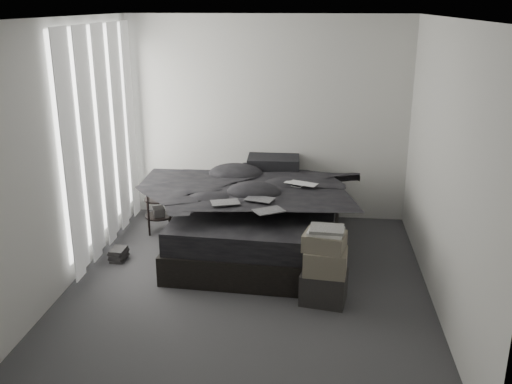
# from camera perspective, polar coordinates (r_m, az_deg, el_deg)

# --- Properties ---
(floor) EXTENTS (3.60, 4.20, 0.01)m
(floor) POSITION_cam_1_polar(r_m,az_deg,el_deg) (5.81, -0.87, -9.54)
(floor) COLOR #363538
(floor) RESTS_ON ground
(ceiling) EXTENTS (3.60, 4.20, 0.01)m
(ceiling) POSITION_cam_1_polar(r_m,az_deg,el_deg) (5.13, -1.02, 17.03)
(ceiling) COLOR white
(ceiling) RESTS_ON ground
(wall_back) EXTENTS (3.60, 0.01, 2.60)m
(wall_back) POSITION_cam_1_polar(r_m,az_deg,el_deg) (7.36, 1.11, 7.26)
(wall_back) COLOR beige
(wall_back) RESTS_ON ground
(wall_front) EXTENTS (3.60, 0.01, 2.60)m
(wall_front) POSITION_cam_1_polar(r_m,az_deg,el_deg) (3.38, -5.40, -6.64)
(wall_front) COLOR beige
(wall_front) RESTS_ON ground
(wall_left) EXTENTS (0.01, 4.20, 2.60)m
(wall_left) POSITION_cam_1_polar(r_m,az_deg,el_deg) (5.82, -18.82, 3.27)
(wall_left) COLOR beige
(wall_left) RESTS_ON ground
(wall_right) EXTENTS (0.01, 4.20, 2.60)m
(wall_right) POSITION_cam_1_polar(r_m,az_deg,el_deg) (5.41, 18.35, 2.20)
(wall_right) COLOR beige
(wall_right) RESTS_ON ground
(window_left) EXTENTS (0.02, 2.00, 2.30)m
(window_left) POSITION_cam_1_polar(r_m,az_deg,el_deg) (6.61, -15.51, 5.75)
(window_left) COLOR white
(window_left) RESTS_ON wall_left
(curtain_left) EXTENTS (0.06, 2.12, 2.48)m
(curtain_left) POSITION_cam_1_polar(r_m,az_deg,el_deg) (6.60, -15.06, 5.16)
(curtain_left) COLOR white
(curtain_left) RESTS_ON wall_left
(bed) EXTENTS (1.88, 2.41, 0.31)m
(bed) POSITION_cam_1_polar(r_m,az_deg,el_deg) (6.66, 0.50, -4.26)
(bed) COLOR black
(bed) RESTS_ON floor
(mattress) EXTENTS (1.81, 2.34, 0.25)m
(mattress) POSITION_cam_1_polar(r_m,az_deg,el_deg) (6.55, 0.50, -1.99)
(mattress) COLOR black
(mattress) RESTS_ON bed
(duvet) EXTENTS (1.82, 2.07, 0.27)m
(duvet) POSITION_cam_1_polar(r_m,az_deg,el_deg) (6.42, 0.43, -0.00)
(duvet) COLOR black
(duvet) RESTS_ON mattress
(pillow_lower) EXTENTS (0.72, 0.51, 0.16)m
(pillow_lower) POSITION_cam_1_polar(r_m,az_deg,el_deg) (7.34, 1.17, 1.93)
(pillow_lower) COLOR black
(pillow_lower) RESTS_ON mattress
(pillow_upper) EXTENTS (0.67, 0.48, 0.15)m
(pillow_upper) POSITION_cam_1_polar(r_m,az_deg,el_deg) (7.27, 1.77, 2.99)
(pillow_upper) COLOR black
(pillow_upper) RESTS_ON pillow_lower
(laptop) EXTENTS (0.43, 0.36, 0.03)m
(laptop) POSITION_cam_1_polar(r_m,az_deg,el_deg) (6.43, 4.35, 1.37)
(laptop) COLOR silver
(laptop) RESTS_ON duvet
(comic_a) EXTENTS (0.34, 0.27, 0.01)m
(comic_a) POSITION_cam_1_polar(r_m,az_deg,el_deg) (5.90, -3.12, -0.28)
(comic_a) COLOR black
(comic_a) RESTS_ON duvet
(comic_b) EXTENTS (0.33, 0.26, 0.01)m
(comic_b) POSITION_cam_1_polar(r_m,az_deg,el_deg) (5.99, 0.37, 0.12)
(comic_b) COLOR black
(comic_b) RESTS_ON duvet
(comic_c) EXTENTS (0.35, 0.32, 0.01)m
(comic_c) POSITION_cam_1_polar(r_m,az_deg,el_deg) (5.65, 1.29, -0.95)
(comic_c) COLOR black
(comic_c) RESTS_ON duvet
(side_stand) EXTENTS (0.44, 0.44, 0.63)m
(side_stand) POSITION_cam_1_polar(r_m,az_deg,el_deg) (7.17, -9.72, -1.47)
(side_stand) COLOR black
(side_stand) RESTS_ON floor
(papers) EXTENTS (0.30, 0.28, 0.01)m
(papers) POSITION_cam_1_polar(r_m,az_deg,el_deg) (7.06, -9.78, 0.98)
(papers) COLOR white
(papers) RESTS_ON side_stand
(floor_books) EXTENTS (0.17, 0.23, 0.15)m
(floor_books) POSITION_cam_1_polar(r_m,az_deg,el_deg) (6.54, -13.58, -6.04)
(floor_books) COLOR black
(floor_books) RESTS_ON floor
(box_lower) EXTENTS (0.47, 0.39, 0.31)m
(box_lower) POSITION_cam_1_polar(r_m,az_deg,el_deg) (5.53, 6.78, -9.42)
(box_lower) COLOR black
(box_lower) RESTS_ON floor
(box_mid) EXTENTS (0.42, 0.35, 0.24)m
(box_mid) POSITION_cam_1_polar(r_m,az_deg,el_deg) (5.40, 6.96, -6.92)
(box_mid) COLOR #645D4F
(box_mid) RESTS_ON box_lower
(box_upper) EXTENTS (0.43, 0.38, 0.16)m
(box_upper) POSITION_cam_1_polar(r_m,az_deg,el_deg) (5.33, 6.87, -4.91)
(box_upper) COLOR #645D4F
(box_upper) RESTS_ON box_mid
(art_book_white) EXTENTS (0.36, 0.30, 0.03)m
(art_book_white) POSITION_cam_1_polar(r_m,az_deg,el_deg) (5.29, 7.01, -3.95)
(art_book_white) COLOR silver
(art_book_white) RESTS_ON box_upper
(art_book_snake) EXTENTS (0.32, 0.27, 0.03)m
(art_book_snake) POSITION_cam_1_polar(r_m,az_deg,el_deg) (5.27, 7.10, -3.69)
(art_book_snake) COLOR silver
(art_book_snake) RESTS_ON art_book_white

